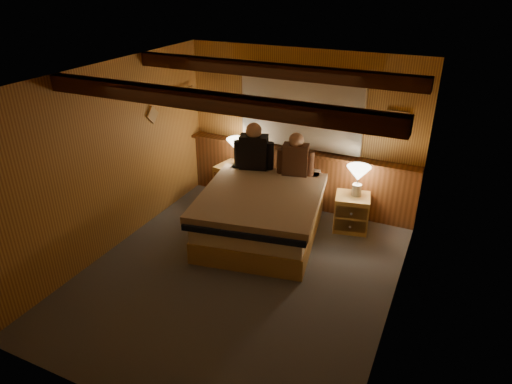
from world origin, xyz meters
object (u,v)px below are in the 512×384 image
Objects in this scene: nightstand_left at (236,184)px; lamp_right at (358,175)px; lamp_left at (238,147)px; person_left at (254,150)px; nightstand_right at (351,212)px; duffel_bag at (237,200)px; bed at (263,211)px; person_right at (296,158)px.

lamp_right is at bearing 11.38° from nightstand_left.
person_left is at bearing -14.86° from lamp_left.
nightstand_right reaches higher than duffel_bag.
person_left reaches higher than nightstand_right.
bed is 3.41× the size of person_right.
lamp_right reaches higher than bed.
nightstand_left is 0.76m from person_left.
person_left is (-1.53, -0.01, 0.71)m from nightstand_right.
nightstand_left is at bearing 165.08° from person_right.
bed is 5.16× the size of lamp_right.
person_left is at bearing 40.86° from duffel_bag.
person_right reaches higher than duffel_bag.
person_right is (0.95, -0.04, 0.01)m from lamp_left.
nightstand_right is 0.84× the size of person_right.
bed is at bearing -44.61° from lamp_left.
person_left is (0.35, -0.09, 0.67)m from nightstand_left.
lamp_right reaches higher than nightstand_right.
nightstand_right is 1.74m from duffel_bag.
lamp_right reaches higher than duffel_bag.
lamp_left is 0.69× the size of person_right.
nightstand_left is 1.88m from nightstand_right.
person_left is 0.84m from duffel_bag.
lamp_left is at bearing 2.45° from nightstand_left.
lamp_left is at bearing 165.42° from person_right.
lamp_left is 0.80m from duffel_bag.
person_left is at bearing -177.53° from lamp_right.
bed is 1.08m from nightstand_left.
duffel_bag is (0.14, -0.25, -0.13)m from nightstand_left.
lamp_left reaches higher than duffel_bag.
bed is 1.28m from nightstand_right.
lamp_left is at bearing 150.06° from person_left.
person_left is (-0.44, 0.65, 0.62)m from bed.
person_right is at bearing -2.28° from lamp_left.
lamp_left reaches higher than nightstand_right.
person_right is at bearing 9.37° from nightstand_left.
nightstand_left is at bearing 150.75° from person_left.
nightstand_right is (1.88, -0.07, -0.05)m from nightstand_left.
lamp_left is 1.86m from lamp_right.
lamp_left is at bearing 113.10° from duffel_bag.
lamp_right is at bearing 9.25° from duffel_bag.
lamp_right is at bearing 22.77° from bed.
nightstand_left reaches higher than nightstand_right.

